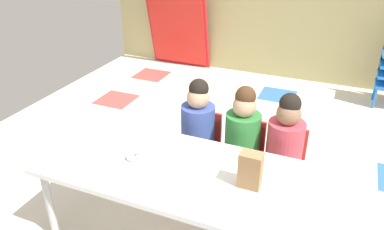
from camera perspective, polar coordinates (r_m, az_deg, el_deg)
ground_plane at (r=3.32m, az=6.54°, el=-8.97°), size 5.29×4.99×0.02m
craft_table at (r=2.39m, az=-1.67°, el=-9.01°), size 1.78×0.78×0.58m
seated_child_near_camera at (r=2.90m, az=0.96°, el=-1.35°), size 0.34×0.34×0.92m
seated_child_middle_seat at (r=2.81m, az=7.71°, el=-2.70°), size 0.32×0.31×0.92m
seated_child_far_right at (r=2.76m, az=13.94°, el=-3.90°), size 0.32×0.31×0.92m
folded_activity_table at (r=5.58m, az=-2.11°, el=12.66°), size 0.90×0.29×1.09m
paper_bag_brown at (r=2.19m, az=8.83°, el=-8.25°), size 0.13×0.09×0.22m
paper_plate_near_edge at (r=2.48m, az=-8.78°, el=-6.51°), size 0.18×0.18×0.01m
paper_plate_center_table at (r=2.25m, az=0.84°, el=-10.02°), size 0.18×0.18×0.01m
donut_powdered_on_plate at (r=2.47m, az=-8.82°, el=-6.12°), size 0.11×0.11×0.03m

